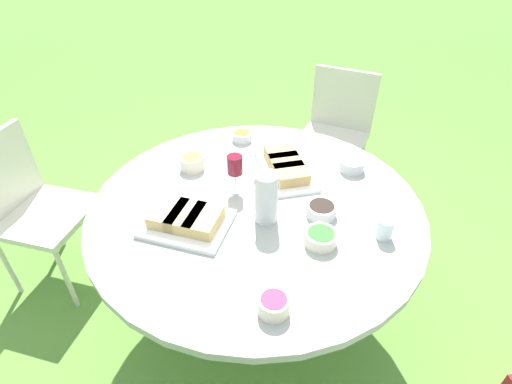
# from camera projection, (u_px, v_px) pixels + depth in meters

# --- Properties ---
(ground_plane) EXTENTS (40.00, 40.00, 0.00)m
(ground_plane) POSITION_uv_depth(u_px,v_px,m) (256.00, 315.00, 2.16)
(ground_plane) COLOR #5B8C38
(dining_table) EXTENTS (1.41, 1.41, 0.78)m
(dining_table) POSITION_uv_depth(u_px,v_px,m) (256.00, 220.00, 1.75)
(dining_table) COLOR #4C4C51
(dining_table) RESTS_ON ground_plane
(chair_near_right) EXTENTS (0.60, 0.60, 0.89)m
(chair_near_right) POSITION_uv_depth(u_px,v_px,m) (336.00, 126.00, 2.78)
(chair_near_right) COLOR beige
(chair_near_right) RESTS_ON ground_plane
(chair_far_back) EXTENTS (0.57, 0.58, 0.89)m
(chair_far_back) POSITION_uv_depth(u_px,v_px,m) (29.00, 202.00, 2.10)
(chair_far_back) COLOR beige
(chair_far_back) RESTS_ON ground_plane
(water_pitcher) EXTENTS (0.10, 0.09, 0.22)m
(water_pitcher) POSITION_uv_depth(u_px,v_px,m) (266.00, 198.00, 1.54)
(water_pitcher) COLOR silver
(water_pitcher) RESTS_ON dining_table
(wine_glass) EXTENTS (0.07, 0.07, 0.18)m
(wine_glass) POSITION_uv_depth(u_px,v_px,m) (235.00, 167.00, 1.68)
(wine_glass) COLOR silver
(wine_glass) RESTS_ON dining_table
(platter_bread_main) EXTENTS (0.41, 0.38, 0.07)m
(platter_bread_main) POSITION_uv_depth(u_px,v_px,m) (186.00, 219.00, 1.56)
(platter_bread_main) COLOR white
(platter_bread_main) RESTS_ON dining_table
(platter_charcuterie) EXTENTS (0.23, 0.39, 0.07)m
(platter_charcuterie) POSITION_uv_depth(u_px,v_px,m) (286.00, 166.00, 1.86)
(platter_charcuterie) COLOR white
(platter_charcuterie) RESTS_ON dining_table
(bowl_fries) EXTENTS (0.12, 0.12, 0.07)m
(bowl_fries) POSITION_uv_depth(u_px,v_px,m) (192.00, 162.00, 1.88)
(bowl_fries) COLOR beige
(bowl_fries) RESTS_ON dining_table
(bowl_salad) EXTENTS (0.12, 0.12, 0.05)m
(bowl_salad) POSITION_uv_depth(u_px,v_px,m) (321.00, 237.00, 1.48)
(bowl_salad) COLOR beige
(bowl_salad) RESTS_ON dining_table
(bowl_olives) EXTENTS (0.12, 0.12, 0.05)m
(bowl_olives) POSITION_uv_depth(u_px,v_px,m) (321.00, 210.00, 1.62)
(bowl_olives) COLOR silver
(bowl_olives) RESTS_ON dining_table
(bowl_dip_red) EXTENTS (0.10, 0.10, 0.06)m
(bowl_dip_red) POSITION_uv_depth(u_px,v_px,m) (274.00, 304.00, 1.24)
(bowl_dip_red) COLOR beige
(bowl_dip_red) RESTS_ON dining_table
(bowl_dip_cream) EXTENTS (0.12, 0.12, 0.06)m
(bowl_dip_cream) POSITION_uv_depth(u_px,v_px,m) (352.00, 164.00, 1.87)
(bowl_dip_cream) COLOR silver
(bowl_dip_cream) RESTS_ON dining_table
(bowl_roasted_veg) EXTENTS (0.10, 0.10, 0.05)m
(bowl_roasted_veg) POSITION_uv_depth(u_px,v_px,m) (242.00, 136.00, 2.10)
(bowl_roasted_veg) COLOR silver
(bowl_roasted_veg) RESTS_ON dining_table
(cup_water_near) EXTENTS (0.06, 0.06, 0.08)m
(cup_water_near) POSITION_uv_depth(u_px,v_px,m) (385.00, 229.00, 1.50)
(cup_water_near) COLOR silver
(cup_water_near) RESTS_ON dining_table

